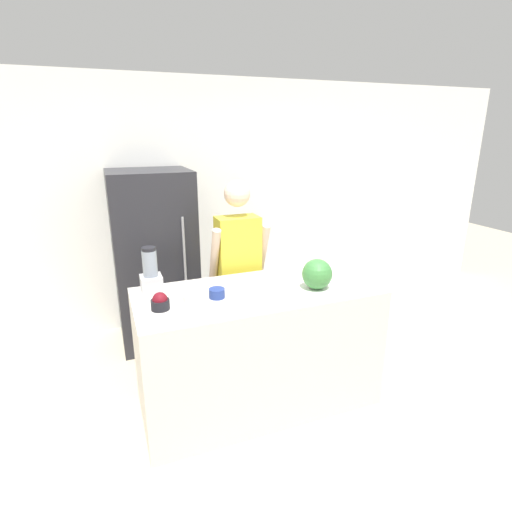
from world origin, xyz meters
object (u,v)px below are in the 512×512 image
refrigerator (155,259)px  bowl_cream (192,297)px  bowl_small_blue (217,293)px  person (238,274)px  bowl_cherries (160,302)px  blender (151,274)px  watermelon (317,274)px

refrigerator → bowl_cream: refrigerator is taller
refrigerator → bowl_small_blue: size_ratio=15.41×
person → bowl_cream: person is taller
bowl_cherries → bowl_small_blue: (0.40, 0.05, -0.02)m
bowl_small_blue → blender: size_ratio=0.33×
bowl_cherries → blender: bearing=92.0°
bowl_cherries → bowl_small_blue: bowl_cherries is taller
bowl_cream → watermelon: bearing=-8.1°
refrigerator → blender: refrigerator is taller
watermelon → bowl_cream: watermelon is taller
refrigerator → bowl_small_blue: 1.38m
bowl_cherries → bowl_cream: bearing=11.4°
bowl_cream → blender: 0.38m
bowl_cherries → person: bearing=40.9°
refrigerator → bowl_small_blue: bearing=-79.5°
watermelon → blender: bearing=160.0°
refrigerator → person: refrigerator is taller
watermelon → bowl_cream: size_ratio=1.78×
refrigerator → person: (0.61, -0.74, 0.02)m
watermelon → blender: 1.20m
person → bowl_cherries: bearing=-139.1°
watermelon → blender: (-1.12, 0.41, 0.01)m
refrigerator → bowl_cream: (0.07, -1.36, 0.13)m
person → watermelon: (0.35, -0.74, 0.20)m
refrigerator → bowl_cherries: refrigerator is taller
bowl_cream → blender: blender is taller
blender → bowl_cherries: bearing=-88.0°
person → watermelon: person is taller
refrigerator → person: size_ratio=1.02×
bowl_cream → refrigerator: bearing=93.1°
person → bowl_cherries: person is taller
watermelon → bowl_small_blue: 0.73m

